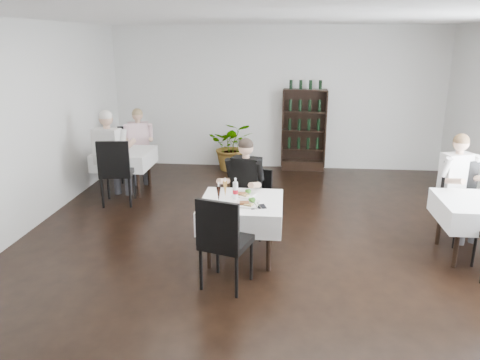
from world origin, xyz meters
name	(u,v)px	position (x,y,z in m)	size (l,w,h in m)	color
room_shell	(266,145)	(0.00, 0.00, 1.50)	(9.00, 9.00, 9.00)	black
wine_shelf	(304,131)	(0.60, 4.31, 0.85)	(0.90, 0.28, 1.75)	black
main_table	(242,212)	(-0.30, 0.00, 0.62)	(1.03, 1.03, 0.77)	black
left_table	(125,158)	(-2.70, 2.50, 0.62)	(0.98, 0.98, 0.77)	black
right_table	(478,212)	(2.70, 0.30, 0.62)	(0.98, 0.98, 0.77)	black
potted_tree	(232,146)	(-0.90, 4.15, 0.52)	(0.94, 0.82, 1.05)	#20531C
main_chair_far	(255,198)	(-0.19, 0.79, 0.54)	(0.54, 0.54, 0.94)	black
main_chair_near	(223,238)	(-0.43, -0.84, 0.63)	(0.63, 0.63, 1.10)	black
left_chair_far	(131,150)	(-2.83, 3.27, 0.60)	(0.61, 0.62, 1.05)	black
left_chair_near	(116,168)	(-2.58, 1.73, 0.65)	(0.60, 0.60, 1.14)	black
right_chair_far	(463,196)	(2.71, 0.88, 0.63)	(0.58, 0.58, 1.10)	black
diner_main	(244,182)	(-0.33, 0.60, 0.83)	(0.60, 0.64, 1.44)	#404148
diner_left_far	(139,140)	(-2.62, 3.16, 0.83)	(0.60, 0.65, 1.44)	#404148
diner_left_near	(111,148)	(-2.74, 1.99, 0.93)	(0.64, 0.67, 1.60)	#404148
diner_right_far	(460,178)	(2.67, 0.98, 0.86)	(0.65, 0.69, 1.48)	#404148
plate_far	(244,194)	(-0.28, 0.20, 0.79)	(0.33, 0.33, 0.08)	white
plate_near	(248,204)	(-0.21, -0.16, 0.79)	(0.29, 0.29, 0.09)	white
pilsner_dark	(219,194)	(-0.58, -0.08, 0.87)	(0.06, 0.06, 0.26)	black
pilsner_lager	(225,189)	(-0.53, 0.13, 0.87)	(0.06, 0.06, 0.26)	#B47B2E
coke_bottle	(235,190)	(-0.39, 0.07, 0.88)	(0.07, 0.07, 0.28)	silver
napkin_cutlery	(258,206)	(-0.08, -0.21, 0.78)	(0.23, 0.21, 0.02)	black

